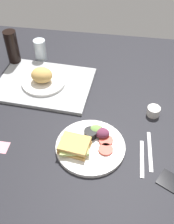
{
  "coord_description": "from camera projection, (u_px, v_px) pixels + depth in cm",
  "views": [
    {
      "loc": [
        14.49,
        -77.21,
        86.46
      ],
      "look_at": [
        2.0,
        3.0,
        4.0
      ],
      "focal_mm": 44.09,
      "sensor_mm": 36.0,
      "label": 1
    }
  ],
  "objects": [
    {
      "name": "drinking_glass",
      "position": [
        40.0,
        50.0,
        1.45
      ],
      "size": [
        6.19,
        6.19,
        11.64
      ],
      "primitive_type": "cylinder",
      "color": "silver",
      "rests_on": "ground_plane"
    },
    {
      "name": "serving_tray",
      "position": [
        45.0,
        84.0,
        1.34
      ],
      "size": [
        46.87,
        35.61,
        1.6
      ],
      "primitive_type": "cube",
      "rotation": [
        0.0,
        0.0,
        -0.06
      ],
      "color": "#9EA0A3",
      "rests_on": "ground_plane"
    },
    {
      "name": "ground_plane",
      "position": [
        81.0,
        125.0,
        1.18
      ],
      "size": [
        190.0,
        150.0,
        3.0
      ],
      "primitive_type": "cube",
      "color": "black"
    },
    {
      "name": "sticky_note",
      "position": [
        1.0,
        147.0,
        1.08
      ],
      "size": [
        5.62,
        5.62,
        0.12
      ],
      "primitive_type": "cube",
      "rotation": [
        0.0,
        0.0,
        0.0
      ],
      "color": "pink",
      "rests_on": "ground_plane"
    },
    {
      "name": "bread_plate_near",
      "position": [
        43.0,
        78.0,
        1.31
      ],
      "size": [
        21.25,
        21.25,
        8.33
      ],
      "color": "white",
      "rests_on": "serving_tray"
    },
    {
      "name": "soda_bottle",
      "position": [
        12.0,
        48.0,
        1.4
      ],
      "size": [
        6.4,
        6.4,
        18.61
      ],
      "primitive_type": "cylinder",
      "color": "black",
      "rests_on": "ground_plane"
    },
    {
      "name": "knife",
      "position": [
        150.0,
        151.0,
        1.06
      ],
      "size": [
        2.32,
        19.05,
        0.5
      ],
      "primitive_type": "cube",
      "rotation": [
        0.0,
        0.0,
        1.62
      ],
      "color": "#B7B7BC",
      "rests_on": "ground_plane"
    },
    {
      "name": "fork",
      "position": [
        142.0,
        158.0,
        1.04
      ],
      "size": [
        1.78,
        17.03,
        0.5
      ],
      "primitive_type": "cube",
      "rotation": [
        0.0,
        0.0,
        1.59
      ],
      "color": "#B7B7BC",
      "rests_on": "ground_plane"
    },
    {
      "name": "plate_with_salad",
      "position": [
        89.0,
        144.0,
        1.07
      ],
      "size": [
        27.03,
        27.03,
        5.4
      ],
      "color": "white",
      "rests_on": "ground_plane"
    },
    {
      "name": "espresso_cup",
      "position": [
        153.0,
        111.0,
        1.19
      ],
      "size": [
        5.6,
        5.6,
        4.0
      ],
      "primitive_type": "cylinder",
      "color": "silver",
      "rests_on": "ground_plane"
    }
  ]
}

